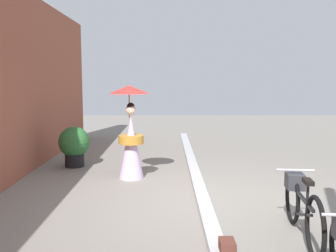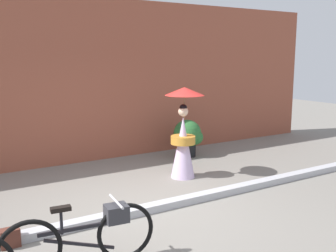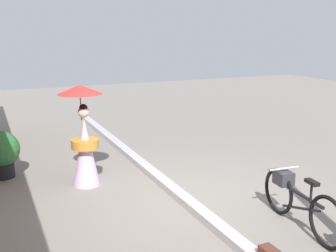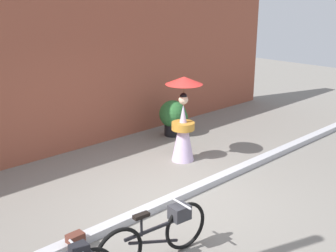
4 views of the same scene
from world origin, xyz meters
name	(u,v)px [view 1 (image 1 of 4)]	position (x,y,z in m)	size (l,w,h in m)	color
ground_plane	(202,201)	(0.00, 0.00, 0.00)	(30.00, 30.00, 0.00)	gray
sidewalk_curb	(202,198)	(0.00, 0.00, 0.06)	(14.00, 0.20, 0.12)	#B2B2B7
bicycle_far_side	(301,205)	(-1.38, -1.08, 0.41)	(1.79, 0.48, 0.79)	black
person_with_parasol	(131,132)	(1.48, 1.26, 0.90)	(0.78, 0.78, 1.81)	silver
potted_plant_by_door	(75,144)	(2.51, 2.60, 0.50)	(0.70, 0.68, 0.90)	black
backpack_on_pavement	(228,251)	(-2.05, -0.08, 0.13)	(0.24, 0.16, 0.24)	#592D23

